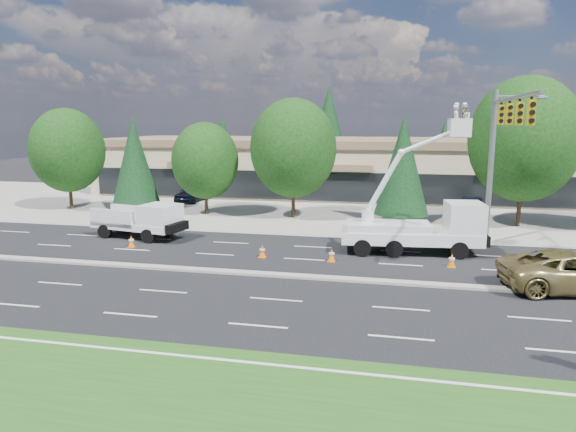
% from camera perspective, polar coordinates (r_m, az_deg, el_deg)
% --- Properties ---
extents(ground, '(140.00, 140.00, 0.00)m').
position_cam_1_polar(ground, '(24.24, 0.43, -6.79)').
color(ground, black).
rests_on(ground, ground).
extents(concrete_apron, '(140.00, 22.00, 0.01)m').
position_cam_1_polar(concrete_apron, '(43.53, 5.78, 0.88)').
color(concrete_apron, gray).
rests_on(concrete_apron, ground).
extents(road_median, '(120.00, 0.55, 0.12)m').
position_cam_1_polar(road_median, '(24.23, 0.43, -6.66)').
color(road_median, gray).
rests_on(road_median, ground).
extents(strip_mall, '(50.40, 15.40, 5.50)m').
position_cam_1_polar(strip_mall, '(53.04, 7.05, 5.64)').
color(strip_mall, tan).
rests_on(strip_mall, ground).
extents(tree_front_a, '(5.99, 5.99, 8.31)m').
position_cam_1_polar(tree_front_a, '(46.23, -23.32, 6.71)').
color(tree_front_a, '#332114').
rests_on(tree_front_a, ground).
extents(tree_front_b, '(3.84, 3.84, 7.57)m').
position_cam_1_polar(tree_front_b, '(43.10, -16.69, 5.84)').
color(tree_front_b, '#332114').
rests_on(tree_front_b, ground).
extents(tree_front_c, '(5.18, 5.18, 7.19)m').
position_cam_1_polar(tree_front_c, '(40.55, -9.20, 6.08)').
color(tree_front_c, '#332114').
rests_on(tree_front_c, ground).
extents(tree_front_d, '(6.45, 6.45, 8.95)m').
position_cam_1_polar(tree_front_d, '(38.50, 0.60, 7.53)').
color(tree_front_d, '#332114').
rests_on(tree_front_d, ground).
extents(tree_front_e, '(3.87, 3.87, 7.63)m').
position_cam_1_polar(tree_front_e, '(37.81, 12.62, 5.49)').
color(tree_front_e, '#332114').
rests_on(tree_front_e, ground).
extents(tree_front_f, '(7.40, 7.40, 10.27)m').
position_cam_1_polar(tree_front_f, '(38.60, 24.80, 7.74)').
color(tree_front_f, '#332114').
rests_on(tree_front_f, ground).
extents(tree_back_a, '(4.03, 4.03, 7.93)m').
position_cam_1_polar(tree_back_a, '(68.61, -7.26, 7.89)').
color(tree_back_a, '#332114').
rests_on(tree_back_a, ground).
extents(tree_back_b, '(5.89, 5.89, 11.60)m').
position_cam_1_polar(tree_back_b, '(65.27, 4.54, 9.54)').
color(tree_back_b, '#332114').
rests_on(tree_back_b, ground).
extents(tree_back_c, '(3.81, 3.81, 7.51)m').
position_cam_1_polar(tree_back_c, '(64.97, 16.94, 7.19)').
color(tree_back_c, '#332114').
rests_on(tree_back_c, ground).
extents(tree_back_d, '(4.55, 4.55, 8.96)m').
position_cam_1_polar(tree_back_d, '(67.00, 27.33, 7.24)').
color(tree_back_d, '#332114').
rests_on(tree_back_d, ground).
extents(signal_mast, '(2.76, 10.16, 9.00)m').
position_cam_1_polar(signal_mast, '(30.22, 22.50, 7.52)').
color(signal_mast, gray).
rests_on(signal_mast, ground).
extents(utility_pickup, '(6.05, 3.23, 2.20)m').
position_cam_1_polar(utility_pickup, '(33.30, -15.89, -0.84)').
color(utility_pickup, white).
rests_on(utility_pickup, ground).
extents(bucket_truck, '(7.75, 3.08, 8.17)m').
position_cam_1_polar(bucket_truck, '(29.09, 14.92, -0.66)').
color(bucket_truck, white).
rests_on(bucket_truck, ground).
extents(traffic_cone_a, '(0.40, 0.40, 0.70)m').
position_cam_1_polar(traffic_cone_a, '(31.15, -17.01, -2.72)').
color(traffic_cone_a, orange).
rests_on(traffic_cone_a, ground).
extents(traffic_cone_b, '(0.40, 0.40, 0.70)m').
position_cam_1_polar(traffic_cone_b, '(27.63, -2.87, -3.92)').
color(traffic_cone_b, orange).
rests_on(traffic_cone_b, ground).
extents(traffic_cone_c, '(0.40, 0.40, 0.70)m').
position_cam_1_polar(traffic_cone_c, '(26.88, 4.87, -4.35)').
color(traffic_cone_c, orange).
rests_on(traffic_cone_c, ground).
extents(traffic_cone_d, '(0.40, 0.40, 0.70)m').
position_cam_1_polar(traffic_cone_d, '(27.04, 17.74, -4.73)').
color(traffic_cone_d, orange).
rests_on(traffic_cone_d, ground).
extents(minivan, '(6.54, 3.84, 1.71)m').
position_cam_1_polar(minivan, '(25.29, 29.29, -5.41)').
color(minivan, olive).
rests_on(minivan, ground).
extents(parked_car_west, '(2.05, 4.74, 1.59)m').
position_cam_1_polar(parked_car_west, '(47.81, -10.59, 2.57)').
color(parked_car_west, black).
rests_on(parked_car_west, ground).
extents(parked_car_east, '(2.00, 4.42, 1.41)m').
position_cam_1_polar(parked_car_east, '(42.09, 19.73, 0.95)').
color(parked_car_east, black).
rests_on(parked_car_east, ground).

